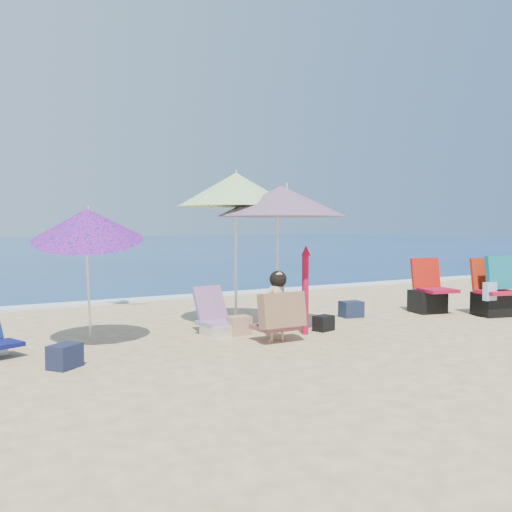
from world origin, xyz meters
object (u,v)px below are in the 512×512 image
umbrella_turquoise (281,201)px  camp_chair_right (493,294)px  furled_umbrella (305,286)px  person_center (278,308)px  umbrella_blue (87,225)px  umbrella_striped (236,190)px  chair_rainbow (218,322)px  camp_chair_left (428,296)px

umbrella_turquoise → camp_chair_right: (3.86, -0.71, -1.52)m
furled_umbrella → person_center: furled_umbrella is taller
camp_chair_right → umbrella_blue: bearing=171.1°
furled_umbrella → umbrella_turquoise: bearing=109.7°
umbrella_striped → furled_umbrella: (0.55, -1.03, -1.39)m
umbrella_blue → person_center: (2.23, -0.97, -1.10)m
chair_rainbow → umbrella_striped: bearing=36.3°
furled_umbrella → umbrella_striped: bearing=118.1°
umbrella_striped → camp_chair_left: bearing=-7.9°
person_center → umbrella_striped: bearing=87.0°
umbrella_striped → camp_chair_left: size_ratio=2.46×
umbrella_striped → camp_chair_right: bearing=-17.3°
camp_chair_left → person_center: camp_chair_left is taller
person_center → furled_umbrella: bearing=21.4°
umbrella_striped → chair_rainbow: umbrella_striped is taller
umbrella_turquoise → person_center: size_ratio=2.59×
camp_chair_left → umbrella_turquoise: bearing=-177.7°
furled_umbrella → camp_chair_right: size_ratio=1.22×
umbrella_turquoise → person_center: (-0.47, -0.64, -1.44)m
chair_rainbow → umbrella_blue: bearing=177.9°
camp_chair_left → person_center: 3.77m
camp_chair_right → person_center: bearing=179.2°
umbrella_blue → chair_rainbow: bearing=-2.1°
umbrella_striped → person_center: size_ratio=2.52×
camp_chair_left → chair_rainbow: bearing=178.2°
umbrella_striped → furled_umbrella: 1.81m
umbrella_turquoise → person_center: umbrella_turquoise is taller
camp_chair_left → umbrella_striped: bearing=172.1°
umbrella_turquoise → camp_chair_right: size_ratio=2.35×
umbrella_striped → person_center: (-0.07, -1.27, -1.62)m
furled_umbrella → camp_chair_right: bearing=-4.7°
furled_umbrella → person_center: (-0.62, -0.24, -0.24)m
camp_chair_right → person_center: 4.34m
umbrella_turquoise → camp_chair_right: 4.21m
chair_rainbow → person_center: 1.04m
umbrella_blue → camp_chair_left: umbrella_blue is taller
furled_umbrella → umbrella_blue: bearing=165.6°
camp_chair_left → camp_chair_right: (0.65, -0.83, 0.09)m
umbrella_blue → camp_chair_right: size_ratio=1.82×
umbrella_turquoise → umbrella_striped: 0.77m
umbrella_blue → chair_rainbow: (1.79, -0.07, -1.38)m
chair_rainbow → camp_chair_left: (4.12, -0.13, 0.11)m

